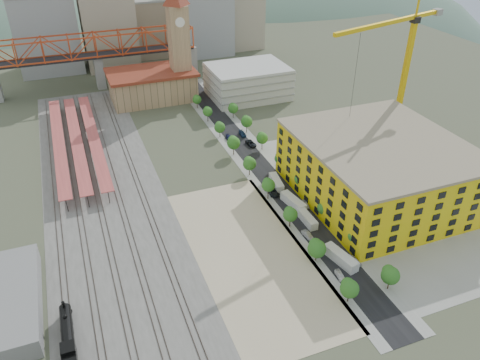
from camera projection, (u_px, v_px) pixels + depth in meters
name	position (u px, v px, depth m)	size (l,w,h in m)	color
ground	(225.00, 189.00, 147.82)	(400.00, 400.00, 0.00)	#474C38
ballast_strip	(101.00, 183.00, 150.66)	(36.00, 165.00, 0.06)	#605E59
dirt_lot	(251.00, 253.00, 121.64)	(28.00, 67.00, 0.06)	tan
street_asphalt	(253.00, 158.00, 164.57)	(12.00, 170.00, 0.06)	black
sidewalk_west	(239.00, 161.00, 162.90)	(3.00, 170.00, 0.04)	gray
sidewalk_east	(267.00, 156.00, 166.26)	(3.00, 170.00, 0.04)	gray
construction_pad	(382.00, 193.00, 145.72)	(50.00, 90.00, 0.06)	gray
rail_tracks	(96.00, 184.00, 150.05)	(26.56, 160.00, 0.18)	#382B23
platform_canopies	(76.00, 139.00, 168.82)	(16.00, 80.00, 4.12)	#D15650
station_hall	(152.00, 85.00, 207.70)	(38.00, 24.00, 13.10)	tan
clock_tower	(178.00, 33.00, 198.44)	(12.00, 12.00, 52.00)	tan
parking_garage	(248.00, 81.00, 210.55)	(34.00, 26.00, 14.00)	silver
truss_bridge	(96.00, 48.00, 213.36)	(94.00, 9.60, 25.60)	gray
construction_building	(379.00, 169.00, 139.84)	(44.60, 50.60, 18.80)	#EEB214
street_trees	(265.00, 172.00, 156.67)	(15.40, 124.40, 8.00)	#2D7122
skyline	(149.00, 16.00, 250.74)	(133.00, 46.00, 60.00)	#9EA0A3
distant_hills	(176.00, 104.00, 409.60)	(647.00, 264.00, 227.00)	#4C6B59
locomotive	(68.00, 341.00, 95.55)	(2.83, 21.80, 5.45)	black
tower_crane	(402.00, 58.00, 153.44)	(49.21, 15.79, 54.14)	yellow
site_trailer_a	(341.00, 258.00, 118.09)	(2.71, 10.30, 2.82)	silver
site_trailer_b	(307.00, 218.00, 132.52)	(2.38, 9.06, 2.48)	silver
site_trailer_c	(293.00, 202.00, 139.21)	(2.61, 9.90, 2.71)	silver
site_trailer_d	(276.00, 182.00, 148.71)	(2.42, 9.20, 2.52)	silver
car_0	(340.00, 275.00, 113.78)	(1.61, 4.00, 1.36)	white
car_1	(307.00, 235.00, 127.07)	(1.46, 4.18, 1.38)	gray
car_2	(273.00, 192.00, 145.02)	(2.64, 5.72, 1.59)	black
car_3	(229.00, 138.00, 176.55)	(1.91, 4.69, 1.36)	navy
car_4	(354.00, 261.00, 118.13)	(1.83, 4.55, 1.55)	beige
car_5	(304.00, 204.00, 139.33)	(1.44, 4.14, 1.36)	gray
car_6	(251.00, 144.00, 172.59)	(2.52, 5.47, 1.52)	black
car_7	(242.00, 134.00, 179.51)	(1.99, 4.90, 1.42)	navy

